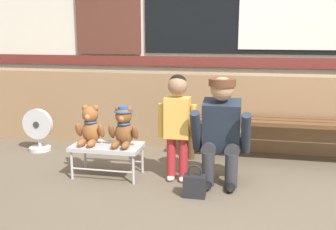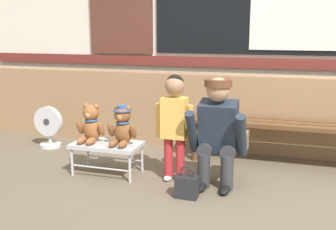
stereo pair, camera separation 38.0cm
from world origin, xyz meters
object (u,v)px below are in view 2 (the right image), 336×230
at_px(small_display_bench, 107,146).
at_px(handbag_on_ground, 187,186).
at_px(wooden_bench_long, 294,129).
at_px(child_standing, 174,116).
at_px(teddy_bear_plain, 91,125).
at_px(adult_crouching, 219,132).
at_px(floor_fan, 49,127).
at_px(teddy_bear_with_hat, 122,126).

xyz_separation_m(small_display_bench, handbag_on_ground, (0.86, -0.31, -0.17)).
xyz_separation_m(wooden_bench_long, child_standing, (-1.00, -0.77, 0.22)).
distance_m(teddy_bear_plain, adult_crouching, 1.21).
relative_size(adult_crouching, floor_fan, 1.98).
distance_m(wooden_bench_long, teddy_bear_with_hat, 1.69).
xyz_separation_m(small_display_bench, teddy_bear_plain, (-0.16, 0.00, 0.20)).
relative_size(wooden_bench_long, child_standing, 2.19).
relative_size(small_display_bench, teddy_bear_plain, 1.76).
distance_m(small_display_bench, teddy_bear_plain, 0.25).
xyz_separation_m(teddy_bear_with_hat, adult_crouching, (0.88, 0.03, 0.01)).
distance_m(adult_crouching, floor_fan, 2.17).
height_order(teddy_bear_plain, adult_crouching, adult_crouching).
height_order(small_display_bench, handbag_on_ground, small_display_bench).
bearing_deg(teddy_bear_plain, wooden_bench_long, 23.57).
relative_size(wooden_bench_long, adult_crouching, 2.21).
xyz_separation_m(adult_crouching, handbag_on_ground, (-0.19, -0.35, -0.38)).
xyz_separation_m(teddy_bear_with_hat, handbag_on_ground, (0.70, -0.31, -0.38)).
xyz_separation_m(small_display_bench, child_standing, (0.65, 0.02, 0.33)).
bearing_deg(handbag_on_ground, teddy_bear_plain, 162.83).
bearing_deg(adult_crouching, teddy_bear_plain, -178.36).
distance_m(small_display_bench, handbag_on_ground, 0.93).
bearing_deg(wooden_bench_long, floor_fan, -175.87).
bearing_deg(wooden_bench_long, adult_crouching, -128.72).
relative_size(handbag_on_ground, floor_fan, 0.57).
relative_size(small_display_bench, adult_crouching, 0.67).
bearing_deg(teddy_bear_plain, adult_crouching, 1.64).
bearing_deg(child_standing, teddy_bear_with_hat, -177.53).
bearing_deg(child_standing, small_display_bench, -177.95).
height_order(teddy_bear_with_hat, adult_crouching, adult_crouching).
bearing_deg(teddy_bear_with_hat, floor_fan, 153.48).
xyz_separation_m(handbag_on_ground, floor_fan, (-1.89, 0.91, 0.14)).
relative_size(child_standing, adult_crouching, 1.01).
xyz_separation_m(child_standing, floor_fan, (-1.68, 0.57, -0.35)).
bearing_deg(wooden_bench_long, child_standing, -142.50).
relative_size(teddy_bear_plain, handbag_on_ground, 1.34).
bearing_deg(floor_fan, handbag_on_ground, -25.71).
relative_size(adult_crouching, handbag_on_ground, 3.49).
relative_size(teddy_bear_with_hat, child_standing, 0.38).
bearing_deg(teddy_bear_with_hat, wooden_bench_long, 27.90).
bearing_deg(floor_fan, wooden_bench_long, 4.13).
height_order(teddy_bear_with_hat, floor_fan, teddy_bear_with_hat).
xyz_separation_m(teddy_bear_plain, child_standing, (0.81, 0.02, 0.13)).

